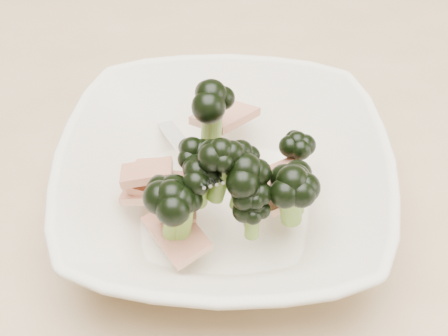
{
  "coord_description": "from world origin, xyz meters",
  "views": [
    {
      "loc": [
        0.03,
        -0.39,
        1.15
      ],
      "look_at": [
        0.04,
        -0.05,
        0.8
      ],
      "focal_mm": 50.0,
      "sensor_mm": 36.0,
      "label": 1
    }
  ],
  "objects": [
    {
      "name": "broccoli_dish",
      "position": [
        0.04,
        -0.06,
        0.79
      ],
      "size": [
        0.28,
        0.28,
        0.12
      ],
      "color": "silver",
      "rests_on": "dining_table"
    },
    {
      "name": "dining_table",
      "position": [
        0.0,
        0.0,
        0.65
      ],
      "size": [
        1.2,
        0.8,
        0.75
      ],
      "color": "tan",
      "rests_on": "ground"
    }
  ]
}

